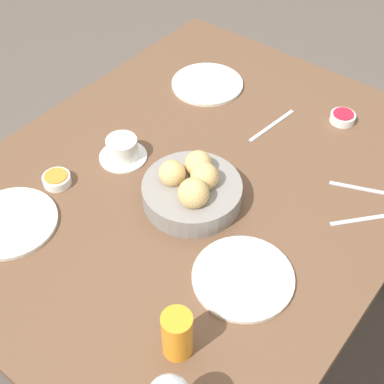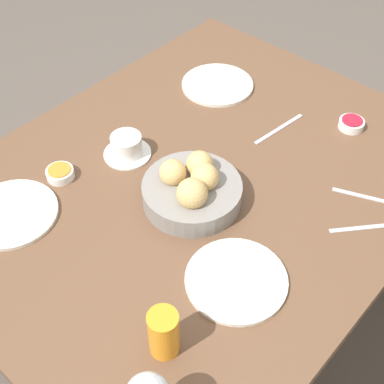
% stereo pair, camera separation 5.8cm
% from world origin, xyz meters
% --- Properties ---
extents(ground_plane, '(10.00, 10.00, 0.00)m').
position_xyz_m(ground_plane, '(0.00, 0.00, 0.00)').
color(ground_plane, '#564C44').
extents(dining_table, '(1.29, 1.03, 0.74)m').
position_xyz_m(dining_table, '(0.00, 0.00, 0.65)').
color(dining_table, brown).
rests_on(dining_table, ground_plane).
extents(bread_basket, '(0.24, 0.24, 0.11)m').
position_xyz_m(bread_basket, '(0.07, 0.04, 0.78)').
color(bread_basket, gray).
rests_on(bread_basket, dining_table).
extents(plate_near_left, '(0.22, 0.22, 0.01)m').
position_xyz_m(plate_near_left, '(-0.34, -0.22, 0.74)').
color(plate_near_left, silver).
rests_on(plate_near_left, dining_table).
extents(plate_near_right, '(0.22, 0.22, 0.01)m').
position_xyz_m(plate_near_right, '(0.40, -0.25, 0.74)').
color(plate_near_right, silver).
rests_on(plate_near_right, dining_table).
extents(plate_far_center, '(0.22, 0.22, 0.01)m').
position_xyz_m(plate_far_center, '(0.19, 0.27, 0.74)').
color(plate_far_center, silver).
rests_on(plate_far_center, dining_table).
extents(juice_glass, '(0.06, 0.06, 0.11)m').
position_xyz_m(juice_glass, '(0.40, 0.26, 0.79)').
color(juice_glass, orange).
rests_on(juice_glass, dining_table).
extents(coffee_cup, '(0.13, 0.13, 0.06)m').
position_xyz_m(coffee_cup, '(0.07, -0.20, 0.76)').
color(coffee_cup, white).
rests_on(coffee_cup, dining_table).
extents(jam_bowl_berry, '(0.07, 0.07, 0.03)m').
position_xyz_m(jam_bowl_berry, '(-0.44, 0.19, 0.75)').
color(jam_bowl_berry, white).
rests_on(jam_bowl_berry, dining_table).
extents(jam_bowl_honey, '(0.07, 0.07, 0.03)m').
position_xyz_m(jam_bowl_honey, '(0.24, -0.27, 0.75)').
color(jam_bowl_honey, white).
rests_on(jam_bowl_honey, dining_table).
extents(fork_silver, '(0.08, 0.18, 0.00)m').
position_xyz_m(fork_silver, '(-0.23, 0.37, 0.74)').
color(fork_silver, '#B7B7BC').
rests_on(fork_silver, dining_table).
extents(knife_silver, '(0.19, 0.03, 0.00)m').
position_xyz_m(knife_silver, '(-0.29, 0.04, 0.74)').
color(knife_silver, '#B7B7BC').
rests_on(knife_silver, dining_table).
extents(spoon_coffee, '(0.12, 0.10, 0.00)m').
position_xyz_m(spoon_coffee, '(-0.12, 0.39, 0.74)').
color(spoon_coffee, '#B7B7BC').
rests_on(spoon_coffee, dining_table).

